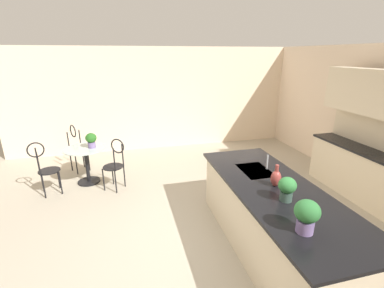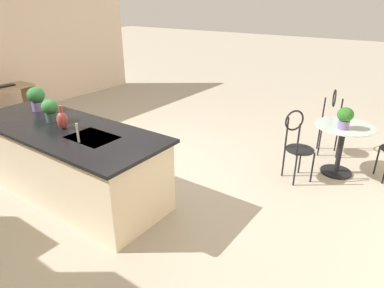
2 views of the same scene
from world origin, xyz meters
name	(u,v)px [view 1 (image 1 of 2)]	position (x,y,z in m)	size (l,w,h in m)	color
ground_plane	(203,244)	(0.00, 0.00, 0.00)	(40.00, 40.00, 0.00)	#B2A893
wall_left_window	(159,99)	(-4.26, 0.00, 1.35)	(0.12, 7.80, 2.70)	beige
kitchen_island	(272,219)	(0.30, 0.85, 0.46)	(2.80, 1.06, 0.92)	beige
back_counter_run	(372,175)	(-0.40, 3.21, 0.49)	(2.44, 0.64, 1.52)	beige
bistro_table	(87,162)	(-2.41, -1.74, 0.45)	(0.80, 0.80, 0.74)	black
chair_near_window	(77,146)	(-3.11, -2.01, 0.57)	(0.52, 0.52, 1.04)	black
chair_by_island	(115,162)	(-1.96, -1.17, 0.57)	(0.53, 0.53, 1.04)	black
chair_toward_desk	(45,166)	(-2.08, -2.41, 0.57)	(0.48, 0.52, 1.04)	black
sink_faucet	(267,162)	(-0.25, 1.03, 1.03)	(0.02, 0.02, 0.22)	#B2B5BA
potted_plant_on_table	(91,139)	(-2.41, -1.60, 0.91)	(0.21, 0.21, 0.30)	#7A669E
potted_plant_counter_far	(307,214)	(1.15, 0.64, 1.11)	(0.24, 0.24, 0.33)	#7A669E
potted_plant_counter_near	(287,188)	(0.60, 0.80, 1.08)	(0.20, 0.20, 0.29)	#385147
vase_on_counter	(276,178)	(0.25, 0.87, 1.03)	(0.13, 0.13, 0.29)	#993D38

